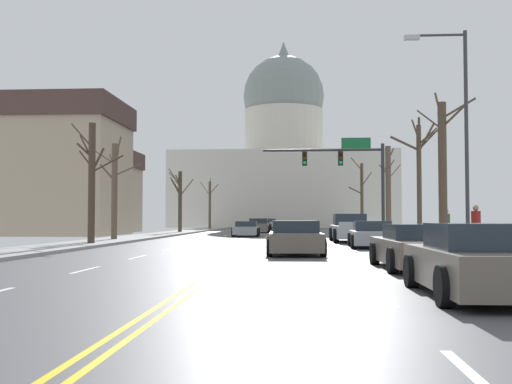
{
  "coord_description": "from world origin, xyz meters",
  "views": [
    {
      "loc": [
        1.99,
        -24.2,
        1.35
      ],
      "look_at": [
        -1.82,
        33.31,
        3.81
      ],
      "focal_mm": 42.99,
      "sensor_mm": 36.0,
      "label": 1
    }
  ],
  "objects": [
    {
      "name": "sedan_near_04",
      "position": [
        5.11,
        -13.45,
        0.59
      ],
      "size": [
        2.01,
        4.35,
        1.26
      ],
      "color": "#6B6056",
      "rests_on": "ground"
    },
    {
      "name": "capitol_building",
      "position": [
        0.0,
        71.84,
        9.2
      ],
      "size": [
        32.75,
        22.29,
        29.36
      ],
      "color": "beige",
      "rests_on": "ground"
    },
    {
      "name": "flank_building_00",
      "position": [
        -18.15,
        23.18,
        5.4
      ],
      "size": [
        12.63,
        9.24,
        10.68
      ],
      "color": "tan",
      "rests_on": "ground"
    },
    {
      "name": "flank_building_01",
      "position": [
        -18.51,
        32.28,
        3.89
      ],
      "size": [
        10.63,
        7.99,
        7.68
      ],
      "color": "tan",
      "rests_on": "ground"
    },
    {
      "name": "bare_tree_00",
      "position": [
        8.61,
        20.44,
        3.43
      ],
      "size": [
        1.56,
        2.07,
        6.42
      ],
      "color": "brown",
      "rests_on": "ground"
    },
    {
      "name": "bare_tree_04",
      "position": [
        8.24,
        2.33,
        3.41
      ],
      "size": [
        2.55,
        1.94,
        6.8
      ],
      "color": "#4C3D2D",
      "rests_on": "ground"
    },
    {
      "name": "ground",
      "position": [
        0.0,
        -0.0,
        0.02
      ],
      "size": [
        20.0,
        180.0,
        0.2
      ],
      "color": "#4C4C51"
    },
    {
      "name": "bare_tree_01",
      "position": [
        -7.91,
        45.29,
        3.0
      ],
      "size": [
        2.16,
        2.28,
        5.89
      ],
      "color": "brown",
      "rests_on": "ground"
    },
    {
      "name": "sedan_near_01",
      "position": [
        5.43,
        4.23,
        0.56
      ],
      "size": [
        2.13,
        4.26,
        1.22
      ],
      "color": "#9EA3A8",
      "rests_on": "ground"
    },
    {
      "name": "bare_tree_02",
      "position": [
        8.0,
        32.85,
        3.45
      ],
      "size": [
        2.1,
        2.02,
        6.97
      ],
      "color": "#4C3D2D",
      "rests_on": "ground"
    },
    {
      "name": "sedan_near_03",
      "position": [
        5.22,
        -7.72,
        0.56
      ],
      "size": [
        2.2,
        4.71,
        1.19
      ],
      "color": "#6B6056",
      "rests_on": "ground"
    },
    {
      "name": "sedan_oncoming_01",
      "position": [
        -1.58,
        33.17,
        0.61
      ],
      "size": [
        2.18,
        4.54,
        1.32
      ],
      "color": "#6B6056",
      "rests_on": "ground"
    },
    {
      "name": "pedestrian_00",
      "position": [
        9.15,
        5.66,
        1.05
      ],
      "size": [
        0.35,
        0.34,
        1.64
      ],
      "color": "#4C4238",
      "rests_on": "ground"
    },
    {
      "name": "sedan_oncoming_00",
      "position": [
        -1.74,
        20.99,
        0.53
      ],
      "size": [
        2.02,
        4.26,
        1.11
      ],
      "color": "#9EA3A8",
      "rests_on": "ground"
    },
    {
      "name": "pedestrian_01",
      "position": [
        8.6,
        -1.12,
        1.08
      ],
      "size": [
        0.35,
        0.34,
        1.69
      ],
      "color": "#33333D",
      "rests_on": "ground"
    },
    {
      "name": "bare_tree_06",
      "position": [
        8.16,
        6.89,
        3.69
      ],
      "size": [
        2.77,
        2.21,
        6.33
      ],
      "color": "#4C3D2D",
      "rests_on": "ground"
    },
    {
      "name": "sedan_near_02",
      "position": [
        1.93,
        -1.39,
        0.58
      ],
      "size": [
        2.22,
        4.53,
        1.26
      ],
      "color": "#6B6056",
      "rests_on": "ground"
    },
    {
      "name": "sedan_oncoming_02",
      "position": [
        -1.95,
        46.52,
        0.56
      ],
      "size": [
        2.15,
        4.29,
        1.21
      ],
      "color": "black",
      "rests_on": "ground"
    },
    {
      "name": "sedan_oncoming_03",
      "position": [
        -1.7,
        59.47,
        0.59
      ],
      "size": [
        1.96,
        4.58,
        1.27
      ],
      "color": "silver",
      "rests_on": "ground"
    },
    {
      "name": "street_lamp_right",
      "position": [
        7.91,
        -1.49,
        4.93
      ],
      "size": [
        2.28,
        0.24,
        8.11
      ],
      "color": "#333338",
      "rests_on": "ground"
    },
    {
      "name": "pickup_truck_near_00",
      "position": [
        5.07,
        11.15,
        0.71
      ],
      "size": [
        2.27,
        5.59,
        1.6
      ],
      "color": "#ADB2B7",
      "rests_on": "ground"
    },
    {
      "name": "bare_tree_05",
      "position": [
        -8.0,
        5.06,
        3.25
      ],
      "size": [
        2.54,
        1.4,
        5.89
      ],
      "color": "#423328",
      "rests_on": "ground"
    },
    {
      "name": "signal_gantry",
      "position": [
        5.35,
        15.93,
        4.73
      ],
      "size": [
        7.91,
        0.41,
        6.46
      ],
      "color": "#28282D",
      "rests_on": "ground"
    },
    {
      "name": "bare_tree_03",
      "position": [
        -8.57,
        10.69,
        3.11
      ],
      "size": [
        2.87,
        1.71,
        6.1
      ],
      "color": "brown",
      "rests_on": "ground"
    },
    {
      "name": "bare_tree_07",
      "position": [
        -8.31,
        29.24,
        3.02
      ],
      "size": [
        2.3,
        1.91,
        5.59
      ],
      "color": "#4C3D2D",
      "rests_on": "ground"
    }
  ]
}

